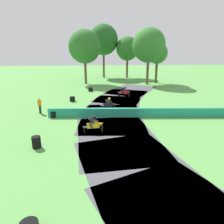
{
  "coord_description": "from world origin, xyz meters",
  "views": [
    {
      "loc": [
        -1.11,
        -19.28,
        6.52
      ],
      "look_at": [
        0.0,
        -1.24,
        0.9
      ],
      "focal_mm": 33.61,
      "sensor_mm": 36.0,
      "label": 1
    }
  ],
  "objects_px": {
    "tire_stack_near": "(91,89)",
    "tire_stack_mid_a": "(72,99)",
    "motorcycle_chase_black": "(109,104)",
    "tire_stack_far": "(36,142)",
    "tire_stack_mid_b": "(54,114)",
    "track_marshal": "(40,106)",
    "motorcycle_trailing_yellow": "(94,125)",
    "motorcycle_lead_red": "(125,92)"
  },
  "relations": [
    {
      "from": "motorcycle_lead_red",
      "to": "tire_stack_mid_a",
      "type": "relative_size",
      "value": 2.57
    },
    {
      "from": "tire_stack_near",
      "to": "tire_stack_mid_a",
      "type": "xyz_separation_m",
      "value": [
        -2.05,
        -6.13,
        0.0
      ]
    },
    {
      "from": "motorcycle_chase_black",
      "to": "tire_stack_far",
      "type": "bearing_deg",
      "value": -121.79
    },
    {
      "from": "tire_stack_mid_b",
      "to": "track_marshal",
      "type": "relative_size",
      "value": 0.38
    },
    {
      "from": "motorcycle_chase_black",
      "to": "tire_stack_mid_b",
      "type": "bearing_deg",
      "value": -159.51
    },
    {
      "from": "tire_stack_mid_b",
      "to": "tire_stack_mid_a",
      "type": "bearing_deg",
      "value": 80.09
    },
    {
      "from": "tire_stack_mid_a",
      "to": "tire_stack_mid_b",
      "type": "distance_m",
      "value": 6.21
    },
    {
      "from": "tire_stack_mid_b",
      "to": "tire_stack_far",
      "type": "relative_size",
      "value": 0.78
    },
    {
      "from": "tire_stack_far",
      "to": "motorcycle_trailing_yellow",
      "type": "bearing_deg",
      "value": 32.27
    },
    {
      "from": "tire_stack_mid_a",
      "to": "tire_stack_mid_b",
      "type": "height_order",
      "value": "same"
    },
    {
      "from": "tire_stack_far",
      "to": "tire_stack_near",
      "type": "bearing_deg",
      "value": 81.02
    },
    {
      "from": "motorcycle_chase_black",
      "to": "track_marshal",
      "type": "xyz_separation_m",
      "value": [
        -7.04,
        -0.73,
        0.17
      ]
    },
    {
      "from": "motorcycle_trailing_yellow",
      "to": "motorcycle_lead_red",
      "type": "bearing_deg",
      "value": 72.41
    },
    {
      "from": "tire_stack_near",
      "to": "tire_stack_mid_a",
      "type": "distance_m",
      "value": 6.47
    },
    {
      "from": "track_marshal",
      "to": "tire_stack_mid_b",
      "type": "bearing_deg",
      "value": -38.62
    },
    {
      "from": "tire_stack_far",
      "to": "track_marshal",
      "type": "xyz_separation_m",
      "value": [
        -1.78,
        7.76,
        0.42
      ]
    },
    {
      "from": "tire_stack_near",
      "to": "track_marshal",
      "type": "xyz_separation_m",
      "value": [
        -4.73,
        -10.96,
        0.52
      ]
    },
    {
      "from": "motorcycle_lead_red",
      "to": "motorcycle_chase_black",
      "type": "bearing_deg",
      "value": -111.53
    },
    {
      "from": "tire_stack_mid_b",
      "to": "track_marshal",
      "type": "distance_m",
      "value": 2.14
    },
    {
      "from": "motorcycle_chase_black",
      "to": "motorcycle_trailing_yellow",
      "type": "bearing_deg",
      "value": -103.3
    },
    {
      "from": "motorcycle_chase_black",
      "to": "tire_stack_near",
      "type": "xyz_separation_m",
      "value": [
        -2.31,
        10.22,
        -0.35
      ]
    },
    {
      "from": "motorcycle_chase_black",
      "to": "tire_stack_near",
      "type": "relative_size",
      "value": 2.49
    },
    {
      "from": "tire_stack_mid_b",
      "to": "motorcycle_trailing_yellow",
      "type": "bearing_deg",
      "value": -45.46
    },
    {
      "from": "motorcycle_lead_red",
      "to": "track_marshal",
      "type": "distance_m",
      "value": 11.88
    },
    {
      "from": "tire_stack_mid_b",
      "to": "tire_stack_far",
      "type": "distance_m",
      "value": 6.47
    },
    {
      "from": "motorcycle_lead_red",
      "to": "tire_stack_near",
      "type": "bearing_deg",
      "value": 141.07
    },
    {
      "from": "motorcycle_lead_red",
      "to": "track_marshal",
      "type": "height_order",
      "value": "track_marshal"
    },
    {
      "from": "tire_stack_near",
      "to": "tire_stack_mid_a",
      "type": "relative_size",
      "value": 1.03
    },
    {
      "from": "tire_stack_mid_b",
      "to": "motorcycle_lead_red",
      "type": "bearing_deg",
      "value": 46.55
    },
    {
      "from": "motorcycle_lead_red",
      "to": "motorcycle_chase_black",
      "type": "distance_m",
      "value": 6.81
    },
    {
      "from": "motorcycle_lead_red",
      "to": "tire_stack_far",
      "type": "height_order",
      "value": "motorcycle_lead_red"
    },
    {
      "from": "motorcycle_trailing_yellow",
      "to": "tire_stack_far",
      "type": "bearing_deg",
      "value": -147.73
    },
    {
      "from": "motorcycle_lead_red",
      "to": "motorcycle_trailing_yellow",
      "type": "relative_size",
      "value": 1.02
    },
    {
      "from": "tire_stack_mid_b",
      "to": "track_marshal",
      "type": "bearing_deg",
      "value": 141.38
    },
    {
      "from": "motorcycle_chase_black",
      "to": "motorcycle_trailing_yellow",
      "type": "height_order",
      "value": "motorcycle_chase_black"
    },
    {
      "from": "tire_stack_near",
      "to": "tire_stack_mid_b",
      "type": "xyz_separation_m",
      "value": [
        -3.12,
        -12.25,
        0.0
      ]
    },
    {
      "from": "tire_stack_far",
      "to": "track_marshal",
      "type": "relative_size",
      "value": 0.49
    },
    {
      "from": "motorcycle_chase_black",
      "to": "motorcycle_trailing_yellow",
      "type": "relative_size",
      "value": 1.02
    },
    {
      "from": "tire_stack_near",
      "to": "tire_stack_mid_b",
      "type": "relative_size",
      "value": 1.1
    },
    {
      "from": "tire_stack_mid_b",
      "to": "tire_stack_far",
      "type": "bearing_deg",
      "value": -88.6
    },
    {
      "from": "motorcycle_chase_black",
      "to": "track_marshal",
      "type": "bearing_deg",
      "value": -174.05
    },
    {
      "from": "motorcycle_chase_black",
      "to": "tire_stack_mid_b",
      "type": "distance_m",
      "value": 5.8
    }
  ]
}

